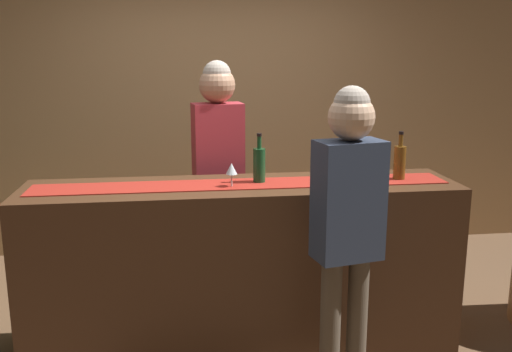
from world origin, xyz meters
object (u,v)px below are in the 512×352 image
wine_bottle_amber (400,162)px  customer_sipping (348,212)px  wine_glass_mid_counter (231,170)px  wine_bottle_green (259,164)px  bartender (218,157)px  wine_glass_near_customer (340,165)px

wine_bottle_amber → customer_sipping: 0.79m
wine_bottle_amber → wine_glass_mid_counter: bearing=-176.9°
wine_bottle_green → customer_sipping: bearing=-59.4°
bartender → wine_bottle_amber: bearing=144.0°
wine_glass_near_customer → wine_glass_mid_counter: 0.67m
wine_bottle_green → wine_glass_mid_counter: (-0.18, -0.09, -0.01)m
wine_bottle_green → wine_bottle_amber: bearing=-2.5°
wine_glass_near_customer → bartender: bearing=140.2°
wine_bottle_amber → customer_sipping: bearing=-130.4°
wine_bottle_amber → wine_glass_mid_counter: size_ratio=2.10×
bartender → wine_glass_mid_counter: bearing=85.4°
customer_sipping → wine_bottle_amber: bearing=37.9°
customer_sipping → bartender: bearing=104.8°
bartender → customer_sipping: size_ratio=1.06×
wine_bottle_amber → bartender: bearing=151.8°
bartender → wine_bottle_green: bearing=103.6°
wine_bottle_amber → wine_glass_near_customer: (-0.38, -0.00, -0.01)m
customer_sipping → wine_glass_near_customer: bearing=66.8°
wine_bottle_green → wine_glass_near_customer: (0.49, -0.04, -0.01)m
bartender → customer_sipping: bartender is taller
wine_bottle_green → wine_glass_near_customer: 0.49m
wine_bottle_green → bartender: (-0.21, 0.54, -0.05)m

